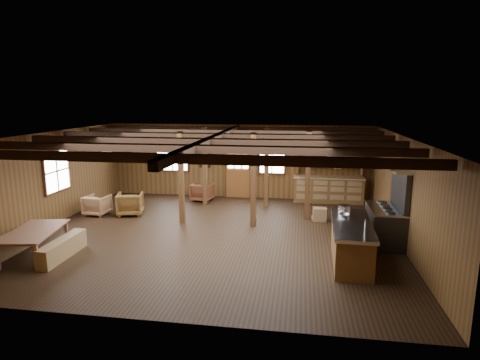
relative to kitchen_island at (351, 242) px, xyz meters
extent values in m
cube|color=black|center=(-3.58, 1.31, -0.49)|extent=(10.00, 9.00, 0.02)
cube|color=black|center=(-3.58, 1.31, 2.33)|extent=(10.00, 9.00, 0.02)
cube|color=brown|center=(-8.59, 1.31, 0.92)|extent=(0.02, 9.00, 2.80)
cube|color=brown|center=(1.43, 1.31, 0.92)|extent=(0.02, 9.00, 2.80)
cube|color=brown|center=(-3.58, 5.82, 0.92)|extent=(10.00, 0.02, 2.80)
cube|color=brown|center=(-3.58, -3.20, 0.92)|extent=(10.00, 0.02, 2.80)
cube|color=black|center=(-3.58, -2.19, 2.20)|extent=(9.80, 0.12, 0.18)
cube|color=black|center=(-3.58, -0.69, 2.20)|extent=(9.80, 0.12, 0.18)
cube|color=black|center=(-3.58, 0.81, 2.20)|extent=(9.80, 0.12, 0.18)
cube|color=black|center=(-3.58, 2.31, 2.20)|extent=(9.80, 0.12, 0.18)
cube|color=black|center=(-3.58, 3.81, 2.20)|extent=(9.80, 0.12, 0.18)
cube|color=black|center=(-3.58, 5.11, 2.20)|extent=(9.80, 0.12, 0.18)
cube|color=black|center=(-3.58, 1.31, 2.20)|extent=(0.18, 8.82, 0.18)
cube|color=#4A2A15|center=(-4.78, 2.31, 0.92)|extent=(0.15, 0.15, 2.80)
cube|color=#4A2A15|center=(-4.58, 4.51, 0.92)|extent=(0.15, 0.15, 2.80)
cube|color=#4A2A15|center=(-2.58, 2.31, 0.92)|extent=(0.15, 0.15, 2.80)
cube|color=#4A2A15|center=(-2.38, 4.51, 0.92)|extent=(0.15, 0.15, 2.80)
cube|color=#4A2A15|center=(-0.98, 3.31, 0.92)|extent=(0.15, 0.15, 2.80)
cube|color=brown|center=(-3.58, 5.76, 0.07)|extent=(0.90, 0.06, 1.10)
cube|color=#4A2A15|center=(-4.06, 5.76, 0.57)|extent=(0.06, 0.08, 2.10)
cube|color=#4A2A15|center=(-3.10, 5.76, 0.57)|extent=(0.06, 0.08, 2.10)
cube|color=#4A2A15|center=(-3.58, 5.76, 1.64)|extent=(1.02, 0.08, 0.06)
cube|color=white|center=(-3.58, 5.76, 1.07)|extent=(0.84, 0.02, 0.90)
cube|color=white|center=(-6.18, 5.77, 1.12)|extent=(1.20, 0.02, 1.20)
cube|color=#4A2A15|center=(-6.18, 5.77, 1.12)|extent=(1.32, 0.06, 1.32)
cube|color=white|center=(-2.28, 5.77, 1.12)|extent=(0.90, 0.02, 1.20)
cube|color=#4A2A15|center=(-2.28, 5.77, 1.12)|extent=(1.02, 0.06, 1.32)
cube|color=white|center=(-8.54, 1.81, 1.12)|extent=(0.02, 1.20, 1.20)
cube|color=#4A2A15|center=(-8.54, 1.81, 1.12)|extent=(0.14, 1.24, 1.32)
cube|color=silver|center=(-4.88, 5.77, 1.32)|extent=(0.50, 0.03, 0.40)
cube|color=black|center=(-4.88, 5.76, 1.32)|extent=(0.55, 0.02, 0.45)
cube|color=silver|center=(-5.48, 5.77, 1.22)|extent=(0.35, 0.03, 0.45)
cube|color=black|center=(-5.48, 5.76, 1.22)|extent=(0.40, 0.02, 0.50)
cube|color=silver|center=(-4.88, 5.77, 0.82)|extent=(0.40, 0.03, 0.30)
cube|color=black|center=(-4.88, 5.76, 0.82)|extent=(0.45, 0.02, 0.35)
cube|color=brown|center=(-0.18, 5.51, -0.03)|extent=(2.50, 0.55, 0.90)
cube|color=olive|center=(-0.18, 5.49, 0.45)|extent=(2.55, 0.60, 0.06)
cube|color=brown|center=(-0.18, 5.56, 0.92)|extent=(2.30, 0.35, 0.04)
cube|color=brown|center=(-0.18, 5.56, 1.27)|extent=(2.30, 0.35, 0.04)
cube|color=brown|center=(-0.18, 5.56, 1.62)|extent=(2.30, 0.35, 0.04)
cube|color=brown|center=(-1.33, 5.56, 1.27)|extent=(0.04, 0.35, 1.40)
cube|color=brown|center=(0.97, 5.56, 1.27)|extent=(0.04, 0.35, 1.40)
cylinder|color=#313134|center=(-6.58, 1.31, 2.10)|extent=(0.02, 0.02, 0.45)
cone|color=white|center=(-6.58, 1.31, 1.77)|extent=(0.36, 0.36, 0.22)
cylinder|color=#313134|center=(-5.08, 3.31, 2.10)|extent=(0.02, 0.02, 0.45)
cone|color=white|center=(-5.08, 3.31, 1.77)|extent=(0.36, 0.36, 0.22)
cylinder|color=#313134|center=(-0.31, 1.61, 2.07)|extent=(0.04, 3.00, 0.04)
cylinder|color=#313134|center=(-0.37, 0.26, 1.95)|extent=(0.01, 0.01, 0.24)
cylinder|color=silver|center=(-0.37, 0.26, 1.76)|extent=(0.21, 0.21, 0.14)
cylinder|color=#313134|center=(-0.26, 0.71, 1.96)|extent=(0.01, 0.01, 0.23)
cylinder|color=#313134|center=(-0.26, 0.71, 1.77)|extent=(0.25, 0.25, 0.14)
cylinder|color=#313134|center=(-0.34, 1.16, 1.95)|extent=(0.01, 0.01, 0.24)
cylinder|color=silver|center=(-0.34, 1.16, 1.76)|extent=(0.25, 0.25, 0.14)
cylinder|color=#313134|center=(-0.38, 1.61, 1.99)|extent=(0.01, 0.01, 0.15)
cylinder|color=#313134|center=(-0.38, 1.61, 1.85)|extent=(0.27, 0.27, 0.14)
cylinder|color=#313134|center=(-0.28, 2.06, 1.96)|extent=(0.01, 0.01, 0.22)
cylinder|color=silver|center=(-0.28, 2.06, 1.78)|extent=(0.27, 0.27, 0.14)
cylinder|color=#313134|center=(-0.24, 2.51, 1.96)|extent=(0.01, 0.01, 0.23)
cylinder|color=#313134|center=(-0.24, 2.51, 1.77)|extent=(0.21, 0.21, 0.14)
cylinder|color=#313134|center=(-0.26, 2.96, 1.97)|extent=(0.01, 0.01, 0.21)
cylinder|color=silver|center=(-0.26, 2.96, 1.79)|extent=(0.27, 0.27, 0.14)
cube|color=brown|center=(0.00, 0.00, -0.05)|extent=(0.89, 2.43, 0.86)
cube|color=silver|center=(0.00, 0.00, 0.42)|extent=(0.97, 2.53, 0.08)
cylinder|color=#313134|center=(0.00, -0.60, 0.42)|extent=(0.44, 0.44, 0.06)
cylinder|color=silver|center=(0.20, -0.60, 0.57)|extent=(0.03, 0.03, 0.30)
cube|color=olive|center=(-0.58, 3.11, -0.27)|extent=(0.47, 0.34, 0.41)
cube|color=#313134|center=(1.02, 1.37, -0.01)|extent=(0.83, 1.55, 0.93)
cube|color=silver|center=(1.02, 1.37, 0.47)|extent=(0.85, 1.57, 0.04)
cube|color=#313134|center=(1.34, 1.37, 1.02)|extent=(0.12, 1.55, 1.03)
cube|color=silver|center=(1.22, 1.37, 1.54)|extent=(0.40, 1.65, 0.05)
imported|color=#925D42|center=(-7.48, -0.82, -0.15)|extent=(1.33, 1.99, 0.65)
cube|color=olive|center=(-8.23, -0.82, -0.24)|extent=(0.33, 1.75, 0.48)
cube|color=olive|center=(-6.82, -0.82, -0.25)|extent=(0.31, 1.67, 0.46)
imported|color=brown|center=(-6.72, 2.88, -0.11)|extent=(0.96, 0.98, 0.74)
imported|color=brown|center=(-4.81, 5.02, -0.15)|extent=(0.85, 0.87, 0.66)
imported|color=#936642|center=(-7.78, 2.70, -0.15)|extent=(0.77, 0.79, 0.66)
cylinder|color=silver|center=(-0.09, 0.89, 0.55)|extent=(0.30, 0.30, 0.18)
imported|color=silver|center=(-0.14, 0.50, 0.49)|extent=(0.29, 0.29, 0.06)
camera|label=1|loc=(-1.23, -9.17, 3.28)|focal=30.00mm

